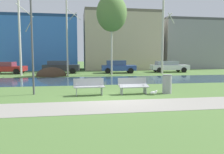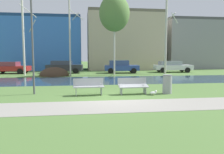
{
  "view_description": "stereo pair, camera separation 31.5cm",
  "coord_description": "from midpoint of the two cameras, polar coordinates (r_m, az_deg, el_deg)",
  "views": [
    {
      "loc": [
        -1.78,
        -10.36,
        2.06
      ],
      "look_at": [
        0.15,
        1.79,
        0.86
      ],
      "focal_mm": 35.07,
      "sensor_mm": 36.0,
      "label": 1
    },
    {
      "loc": [
        -1.47,
        -10.41,
        2.06
      ],
      "look_at": [
        0.15,
        1.79,
        0.86
      ],
      "focal_mm": 35.07,
      "sensor_mm": 36.0,
      "label": 2
    }
  ],
  "objects": [
    {
      "name": "bench_right",
      "position": [
        11.83,
        4.79,
        -2.17
      ],
      "size": [
        1.62,
        0.62,
        0.87
      ],
      "color": "#9EA0A3",
      "rests_on": "ground"
    },
    {
      "name": "trash_bin",
      "position": [
        12.33,
        13.46,
        -1.7
      ],
      "size": [
        0.52,
        0.52,
        1.03
      ],
      "color": "gray",
      "rests_on": "ground"
    },
    {
      "name": "parked_sedan_second_dark",
      "position": [
        26.62,
        -13.52,
        2.66
      ],
      "size": [
        4.3,
        2.26,
        1.48
      ],
      "color": "#282B30",
      "rests_on": "ground"
    },
    {
      "name": "streetlamp",
      "position": [
        12.39,
        -20.94,
        12.26
      ],
      "size": [
        0.32,
        0.32,
        5.37
      ],
      "color": "#4C4C51",
      "rests_on": "ground"
    },
    {
      "name": "building_grey_warehouse",
      "position": [
        39.02,
        19.5,
        8.01
      ],
      "size": [
        10.68,
        6.39,
        7.88
      ],
      "color": "gray",
      "rests_on": "ground"
    },
    {
      "name": "birch_far_left",
      "position": [
        24.68,
        -23.19,
        10.4
      ],
      "size": [
        1.54,
        2.7,
        8.48
      ],
      "color": "beige",
      "rests_on": "ground"
    },
    {
      "name": "birch_center_left",
      "position": [
        24.01,
        -0.49,
        16.29
      ],
      "size": [
        3.22,
        3.22,
        8.48
      ],
      "color": "beige",
      "rests_on": "ground"
    },
    {
      "name": "birch_center",
      "position": [
        25.86,
        12.83,
        11.36
      ],
      "size": [
        1.46,
        2.37,
        9.32
      ],
      "color": "beige",
      "rests_on": "ground"
    },
    {
      "name": "soil_mound",
      "position": [
        23.5,
        -15.87,
        0.32
      ],
      "size": [
        3.03,
        3.35,
        1.78
      ],
      "primitive_type": "ellipsoid",
      "color": "#423021",
      "rests_on": "ground"
    },
    {
      "name": "parked_van_nearest_red",
      "position": [
        27.84,
        -26.16,
        2.26
      ],
      "size": [
        4.23,
        2.33,
        1.37
      ],
      "color": "maroon",
      "rests_on": "ground"
    },
    {
      "name": "paved_path_strip",
      "position": [
        9.07,
        1.53,
        -7.52
      ],
      "size": [
        60.0,
        2.27,
        0.01
      ],
      "primitive_type": "cube",
      "color": "gray",
      "rests_on": "ground"
    },
    {
      "name": "parked_hatch_third_blue",
      "position": [
        26.18,
        1.17,
        2.78
      ],
      "size": [
        4.2,
        2.25,
        1.51
      ],
      "color": "#2D4793",
      "rests_on": "ground"
    },
    {
      "name": "building_blue_store",
      "position": [
        34.14,
        -18.66,
        8.26
      ],
      "size": [
        10.99,
        6.02,
        7.68
      ],
      "color": "#3870C6",
      "rests_on": "ground"
    },
    {
      "name": "birch_left",
      "position": [
        22.79,
        -12.01,
        12.31
      ],
      "size": [
        1.48,
        2.4,
        9.46
      ],
      "color": "#BCB7A8",
      "rests_on": "ground"
    },
    {
      "name": "seagull",
      "position": [
        11.69,
        10.08,
        -4.02
      ],
      "size": [
        0.42,
        0.16,
        0.25
      ],
      "color": "white",
      "rests_on": "ground"
    },
    {
      "name": "ground_plane",
      "position": [
        20.55,
        -4.47,
        -0.21
      ],
      "size": [
        120.0,
        120.0,
        0.0
      ],
      "primitive_type": "plane",
      "color": "#517538"
    },
    {
      "name": "parked_wagon_fourth_white",
      "position": [
        28.54,
        14.23,
        2.75
      ],
      "size": [
        4.75,
        2.39,
        1.39
      ],
      "color": "silver",
      "rests_on": "ground"
    },
    {
      "name": "bench_left",
      "position": [
        11.5,
        -6.79,
        -2.41
      ],
      "size": [
        1.62,
        0.62,
        0.87
      ],
      "color": "#9EA0A3",
      "rests_on": "ground"
    },
    {
      "name": "building_beige_block",
      "position": [
        33.79,
        1.86,
        9.3
      ],
      "size": [
        10.87,
        6.49,
        8.53
      ],
      "color": "#BCAD8E",
      "rests_on": "ground"
    },
    {
      "name": "river_band",
      "position": [
        18.53,
        -3.96,
        -0.82
      ],
      "size": [
        80.0,
        6.22,
        0.01
      ],
      "primitive_type": "cube",
      "color": "#284256",
      "rests_on": "ground"
    }
  ]
}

